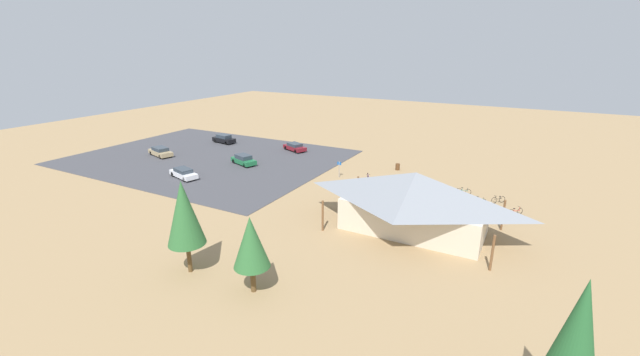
# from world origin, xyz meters

# --- Properties ---
(ground) EXTENTS (160.00, 160.00, 0.00)m
(ground) POSITION_xyz_m (0.00, 0.00, 0.00)
(ground) COLOR #9E7F56
(ground) RESTS_ON ground
(parking_lot_asphalt) EXTENTS (39.27, 30.32, 0.05)m
(parking_lot_asphalt) POSITION_xyz_m (27.04, -0.18, 0.03)
(parking_lot_asphalt) COLOR #424247
(parking_lot_asphalt) RESTS_ON ground
(bike_pavilion) EXTENTS (15.15, 8.58, 5.73)m
(bike_pavilion) POSITION_xyz_m (-8.32, 10.04, 3.23)
(bike_pavilion) COLOR beige
(bike_pavilion) RESTS_ON ground
(trash_bin) EXTENTS (0.60, 0.60, 0.90)m
(trash_bin) POSITION_xyz_m (-0.94, -7.99, 0.45)
(trash_bin) COLOR brown
(trash_bin) RESTS_ON ground
(lot_sign) EXTENTS (0.56, 0.08, 2.20)m
(lot_sign) POSITION_xyz_m (4.80, -1.10, 1.41)
(lot_sign) COLOR #99999E
(lot_sign) RESTS_ON ground
(pine_east) EXTENTS (2.59, 2.59, 7.99)m
(pine_east) POSITION_xyz_m (-20.03, 27.53, 4.98)
(pine_east) COLOR brown
(pine_east) RESTS_ON ground
(pine_midwest) EXTENTS (2.83, 2.83, 7.41)m
(pine_midwest) POSITION_xyz_m (4.62, 25.43, 4.89)
(pine_midwest) COLOR brown
(pine_midwest) RESTS_ON ground
(pine_west) EXTENTS (2.57, 2.57, 5.74)m
(pine_west) POSITION_xyz_m (-1.29, 25.19, 3.84)
(pine_west) COLOR brown
(pine_west) RESTS_ON ground
(bicycle_red_by_bin) EXTENTS (1.32, 1.20, 0.83)m
(bicycle_red_by_bin) POSITION_xyz_m (-16.62, 1.35, 0.35)
(bicycle_red_by_bin) COLOR black
(bicycle_red_by_bin) RESTS_ON ground
(bicycle_blue_front_row) EXTENTS (1.32, 1.12, 0.80)m
(bicycle_blue_front_row) POSITION_xyz_m (-11.73, 1.89, 0.35)
(bicycle_blue_front_row) COLOR black
(bicycle_blue_front_row) RESTS_ON ground
(bicycle_black_edge_south) EXTENTS (1.31, 1.25, 0.89)m
(bicycle_black_edge_south) POSITION_xyz_m (-14.68, -1.30, 0.39)
(bicycle_black_edge_south) COLOR black
(bicycle_black_edge_south) RESTS_ON ground
(bicycle_purple_lone_west) EXTENTS (0.84, 1.58, 0.78)m
(bicycle_purple_lone_west) POSITION_xyz_m (1.13, -2.14, 0.37)
(bicycle_purple_lone_west) COLOR black
(bicycle_purple_lone_west) RESTS_ON ground
(bicycle_white_trailside) EXTENTS (1.76, 0.48, 0.83)m
(bicycle_white_trailside) POSITION_xyz_m (-4.05, -1.89, 0.37)
(bicycle_white_trailside) COLOR black
(bicycle_white_trailside) RESTS_ON ground
(bicycle_silver_edge_north) EXTENTS (1.53, 0.75, 0.85)m
(bicycle_silver_edge_north) POSITION_xyz_m (-15.46, 3.73, 0.38)
(bicycle_silver_edge_north) COLOR black
(bicycle_silver_edge_north) RESTS_ON ground
(bicycle_yellow_lone_east) EXTENTS (0.62, 1.68, 0.82)m
(bicycle_yellow_lone_east) POSITION_xyz_m (0.58, 1.34, 0.38)
(bicycle_yellow_lone_east) COLOR black
(bicycle_yellow_lone_east) RESTS_ON ground
(bicycle_teal_yard_front) EXTENTS (1.68, 0.48, 0.78)m
(bicycle_teal_yard_front) POSITION_xyz_m (-10.82, -2.42, 0.36)
(bicycle_teal_yard_front) COLOR black
(bicycle_teal_yard_front) RESTS_ON ground
(bicycle_green_mid_cluster) EXTENTS (1.77, 0.48, 0.87)m
(bicycle_green_mid_cluster) POSITION_xyz_m (-12.87, 0.12, 0.39)
(bicycle_green_mid_cluster) COLOR black
(bicycle_green_mid_cluster) RESTS_ON ground
(bicycle_orange_yard_center) EXTENTS (1.79, 0.51, 0.89)m
(bicycle_orange_yard_center) POSITION_xyz_m (-1.56, 0.21, 0.40)
(bicycle_orange_yard_center) COLOR black
(bicycle_orange_yard_center) RESTS_ON ground
(bicycle_red_yard_right) EXTENTS (1.08, 1.32, 0.85)m
(bicycle_red_yard_right) POSITION_xyz_m (-2.39, 2.50, 0.36)
(bicycle_red_yard_right) COLOR black
(bicycle_red_yard_right) RESTS_ON ground
(bicycle_blue_near_sign) EXTENTS (1.75, 0.62, 0.84)m
(bicycle_blue_near_sign) POSITION_xyz_m (-14.06, 2.35, 0.39)
(bicycle_blue_near_sign) COLOR black
(bicycle_blue_near_sign) RESTS_ON ground
(car_green_front_row) EXTENTS (4.65, 3.09, 1.45)m
(car_green_front_row) POSITION_xyz_m (19.62, 0.30, 0.76)
(car_green_front_row) COLOR #1E6B3D
(car_green_front_row) RESTS_ON parking_lot_asphalt
(car_white_second_row) EXTENTS (4.87, 2.89, 1.29)m
(car_white_second_row) POSITION_xyz_m (22.52, 9.06, 0.70)
(car_white_second_row) COLOR white
(car_white_second_row) RESTS_ON parking_lot_asphalt
(car_black_back_corner) EXTENTS (4.63, 2.38, 1.50)m
(car_black_back_corner) POSITION_xyz_m (31.37, -8.80, 0.79)
(car_black_back_corner) COLOR black
(car_black_back_corner) RESTS_ON parking_lot_asphalt
(car_tan_aisle_side) EXTENTS (5.09, 3.12, 1.39)m
(car_tan_aisle_side) POSITION_xyz_m (34.11, 2.79, 0.74)
(car_tan_aisle_side) COLOR tan
(car_tan_aisle_side) RESTS_ON parking_lot_asphalt
(car_maroon_end_stall) EXTENTS (4.63, 3.37, 1.27)m
(car_maroon_end_stall) POSITION_xyz_m (17.32, -10.08, 0.69)
(car_maroon_end_stall) COLOR maroon
(car_maroon_end_stall) RESTS_ON parking_lot_asphalt
(visitor_at_bikes) EXTENTS (0.36, 0.36, 1.74)m
(visitor_at_bikes) POSITION_xyz_m (-9.08, 0.46, 0.91)
(visitor_at_bikes) COLOR #2D3347
(visitor_at_bikes) RESTS_ON ground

